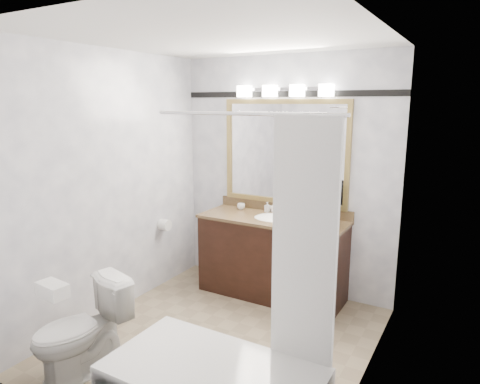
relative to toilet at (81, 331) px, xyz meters
name	(u,v)px	position (x,y,z in m)	size (l,w,h in m)	color
room	(219,199)	(0.64, 0.92, 0.89)	(2.42, 2.62, 2.52)	gray
vanity	(272,255)	(0.64, 1.94, 0.08)	(1.53, 0.58, 0.97)	black
mirror	(285,152)	(0.64, 2.20, 1.14)	(1.40, 0.04, 1.10)	#A18849
vanity_light_bar	(284,91)	(0.64, 2.15, 1.77)	(1.02, 0.14, 0.12)	silver
accent_stripe	(286,94)	(0.64, 2.21, 1.74)	(2.40, 0.01, 0.06)	black
tp_roll	(165,225)	(-0.50, 1.58, 0.34)	(0.12, 0.12, 0.11)	white
toilet	(81,331)	(0.00, 0.00, 0.00)	(0.40, 0.71, 0.72)	white
tissue_box	(53,290)	(0.00, -0.20, 0.41)	(0.23, 0.13, 0.09)	white
coffee_maker	(325,205)	(1.18, 1.97, 0.68)	(0.20, 0.24, 0.37)	black
cup_left	(241,206)	(0.18, 2.09, 0.52)	(0.08, 0.08, 0.07)	white
soap_bottle_a	(267,207)	(0.48, 2.14, 0.54)	(0.05, 0.05, 0.11)	white
soap_bottle_b	(296,212)	(0.82, 2.12, 0.54)	(0.07, 0.07, 0.09)	white
soap_bar	(280,215)	(0.66, 2.05, 0.50)	(0.07, 0.04, 0.02)	beige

